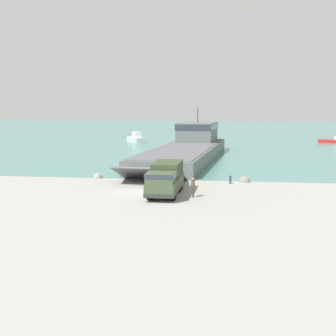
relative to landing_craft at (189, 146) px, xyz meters
The scene contains 9 objects.
ground_plane 28.48m from the landing_craft, 92.91° to the right, with size 240.00×240.00×0.00m, color gray.
water_surface 69.07m from the landing_craft, 91.20° to the left, with size 240.00×180.00×0.01m, color #477F7A.
landing_craft is the anchor object (origin of this frame).
military_truck 29.16m from the landing_craft, 88.41° to the right, with size 2.47×7.20×2.72m.
soldier_on_ramp 30.13m from the landing_craft, 83.76° to the right, with size 0.30×0.47×1.66m.
moored_boat_b 30.84m from the landing_craft, 116.61° to the left, with size 5.11×6.74×2.18m.
mooring_bollard 23.47m from the landing_craft, 74.29° to the right, with size 0.24×0.24×0.83m.
shoreline_rock_a 22.24m from the landing_craft, 110.39° to the right, with size 1.04×1.04×1.04m, color gray.
shoreline_rock_b 22.67m from the landing_craft, 69.90° to the right, with size 1.21×1.21×1.21m, color gray.
Camera 1 is at (8.10, -40.25, 7.72)m, focal length 50.00 mm.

